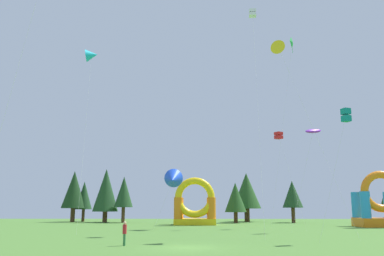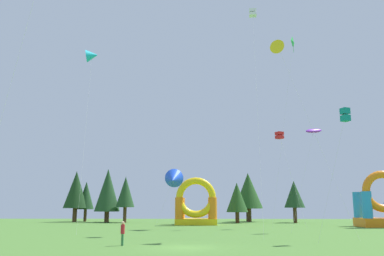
{
  "view_description": "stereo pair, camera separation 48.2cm",
  "coord_description": "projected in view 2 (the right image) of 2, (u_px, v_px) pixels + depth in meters",
  "views": [
    {
      "loc": [
        0.91,
        -29.73,
        2.98
      ],
      "look_at": [
        0.0,
        16.0,
        11.61
      ],
      "focal_mm": 38.14,
      "sensor_mm": 36.0,
      "label": 1
    },
    {
      "loc": [
        1.39,
        -29.71,
        2.98
      ],
      "look_at": [
        0.0,
        16.0,
        11.61
      ],
      "focal_mm": 38.14,
      "sensor_mm": 36.0,
      "label": 2
    }
  ],
  "objects": [
    {
      "name": "kite_blue_delta",
      "position": [
        173.0,
        179.0,
        50.58
      ],
      "size": [
        3.5,
        2.58,
        7.46
      ],
      "color": "blue",
      "rests_on": "ground_plane"
    },
    {
      "name": "tree_row_1",
      "position": [
        76.0,
        190.0,
        73.15
      ],
      "size": [
        4.23,
        4.23,
        8.97
      ],
      "color": "#4C331E",
      "rests_on": "ground_plane"
    },
    {
      "name": "kite_purple_parafoil",
      "position": [
        314.0,
        131.0,
        47.69
      ],
      "size": [
        4.67,
        2.56,
        12.01
      ],
      "color": "purple",
      "rests_on": "ground_plane"
    },
    {
      "name": "kite_red_box",
      "position": [
        279.0,
        135.0,
        55.13
      ],
      "size": [
        2.82,
        4.3,
        12.7
      ],
      "color": "red",
      "rests_on": "ground_plane"
    },
    {
      "name": "kite_yellow_delta",
      "position": [
        279.0,
        49.0,
        40.58
      ],
      "size": [
        6.53,
        3.77,
        19.0
      ],
      "color": "yellow",
      "rests_on": "ground_plane"
    },
    {
      "name": "tree_row_4",
      "position": [
        125.0,
        192.0,
        69.81
      ],
      "size": [
        3.18,
        3.18,
        7.77
      ],
      "color": "#4C331E",
      "rests_on": "ground_plane"
    },
    {
      "name": "inflatable_orange_dome",
      "position": [
        196.0,
        208.0,
        61.49
      ],
      "size": [
        6.24,
        4.6,
        7.04
      ],
      "color": "yellow",
      "rests_on": "ground_plane"
    },
    {
      "name": "ground_plane",
      "position": [
        185.0,
        248.0,
        28.68
      ],
      "size": [
        120.0,
        120.0,
        0.0
      ],
      "primitive_type": "plane",
      "color": "#47752D"
    },
    {
      "name": "kite_green_diamond",
      "position": [
        294.0,
        43.0,
        60.76
      ],
      "size": [
        4.78,
        1.79,
        27.47
      ],
      "color": "green",
      "rests_on": "ground_plane"
    },
    {
      "name": "person_midfield",
      "position": [
        123.0,
        231.0,
        30.32
      ],
      "size": [
        0.41,
        0.41,
        1.76
      ],
      "rotation": [
        0.0,
        0.0,
        2.11
      ],
      "color": "#33723F",
      "rests_on": "ground_plane"
    },
    {
      "name": "kite_white_box",
      "position": [
        253.0,
        13.0,
        50.57
      ],
      "size": [
        1.6,
        11.96,
        26.87
      ],
      "color": "white",
      "rests_on": "ground_plane"
    },
    {
      "name": "tree_row_6",
      "position": [
        248.0,
        191.0,
        73.46
      ],
      "size": [
        5.11,
        5.11,
        8.66
      ],
      "color": "#4C331E",
      "rests_on": "ground_plane"
    },
    {
      "name": "inflatable_blue_arch",
      "position": [
        381.0,
        206.0,
        55.58
      ],
      "size": [
        5.85,
        4.62,
        7.56
      ],
      "color": "orange",
      "rests_on": "ground_plane"
    },
    {
      "name": "tree_row_3",
      "position": [
        108.0,
        190.0,
        71.34
      ],
      "size": [
        4.41,
        4.41,
        9.22
      ],
      "color": "#4C331E",
      "rests_on": "ground_plane"
    },
    {
      "name": "tree_row_2",
      "position": [
        86.0,
        196.0,
        73.97
      ],
      "size": [
        2.94,
        2.94,
        7.14
      ],
      "color": "#4C331E",
      "rests_on": "ground_plane"
    },
    {
      "name": "tree_row_7",
      "position": [
        294.0,
        194.0,
        69.5
      ],
      "size": [
        3.47,
        3.47,
        7.03
      ],
      "color": "#4C331E",
      "rests_on": "ground_plane"
    },
    {
      "name": "kite_teal_box",
      "position": [
        345.0,
        115.0,
        35.07
      ],
      "size": [
        3.69,
        1.7,
        11.19
      ],
      "color": "#0C7F7A",
      "rests_on": "ground_plane"
    },
    {
      "name": "kite_cyan_delta",
      "position": [
        92.0,
        56.0,
        50.76
      ],
      "size": [
        1.89,
        6.7,
        22.16
      ],
      "color": "#19B7CC",
      "rests_on": "ground_plane"
    },
    {
      "name": "tree_row_5",
      "position": [
        237.0,
        197.0,
        68.58
      ],
      "size": [
        3.65,
        3.65,
        6.67
      ],
      "color": "#4C331E",
      "rests_on": "ground_plane"
    }
  ]
}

